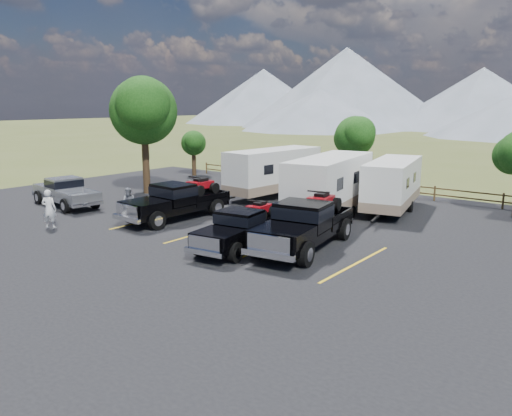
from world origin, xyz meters
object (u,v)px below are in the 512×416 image
Objects in this scene: rig_left at (177,200)px; person_a at (49,209)px; person_b at (129,203)px; trailer_right at (393,185)px; rig_right at (305,223)px; trailer_center at (330,186)px; pickup_silver at (66,192)px; trailer_left at (273,172)px; rig_center at (242,227)px; tree_big_nw at (143,111)px.

person_a is at bearing -121.41° from rig_left.
trailer_right is at bearing 16.77° from person_b.
rig_right is at bearing -0.25° from rig_left.
trailer_center reaches higher than rig_left.
person_a is (4.18, -3.42, 0.07)m from pickup_silver.
pickup_silver is at bearing -162.30° from trailer_center.
rig_left is 7.91m from pickup_silver.
trailer_left is 10.17m from person_b.
person_a is at bearing 57.50° from pickup_silver.
rig_center is 2.97× the size of person_a.
rig_center is at bearing -31.73° from person_b.
person_a is (4.02, -9.40, -4.58)m from tree_big_nw.
rig_center is 0.64× the size of trailer_left.
trailer_left is at bearing 123.53° from rig_right.
trailer_left reaches higher than person_a.
trailer_left is 0.95× the size of trailer_center.
person_b is at bearing 100.31° from pickup_silver.
trailer_right is at bearing 50.46° from trailer_center.
person_a is (-11.79, -4.97, -0.12)m from rig_right.
pickup_silver is at bearing 154.61° from person_b.
rig_right is 12.79m from person_a.
trailer_left reaches higher than trailer_right.
trailer_right is at bearing -164.31° from person_a.
pickup_silver reaches higher than person_b.
rig_right is 6.13m from trailer_center.
trailer_left is 7.99m from trailer_right.
rig_center is at bearing 96.53° from pickup_silver.
tree_big_nw is at bearing 105.03° from person_b.
rig_left is 2.59m from person_b.
rig_left is 8.37m from trailer_left.
person_b is (1.41, 3.77, -0.13)m from person_a.
tree_big_nw reaches higher than trailer_left.
rig_center is 2.70m from rig_right.
tree_big_nw is at bearing 175.33° from trailer_center.
trailer_left is (0.19, 8.34, 0.61)m from rig_left.
trailer_right is 14.68m from person_b.
tree_big_nw reaches higher than pickup_silver.
trailer_center reaches higher than rig_right.
rig_center is 0.82× the size of rig_right.
person_b is (5.60, 0.34, -0.06)m from pickup_silver.
rig_right is at bearing -22.27° from person_b.
rig_center is at bearing -55.86° from trailer_left.
tree_big_nw is 4.67× the size of person_b.
person_a is 4.03m from person_b.
person_b is (-2.28, -9.88, -0.80)m from trailer_left.
rig_left is 3.34× the size of person_a.
rig_right is 0.78× the size of trailer_left.
person_a is (-9.63, -10.68, -0.75)m from trailer_center.
trailer_right is (2.02, 10.89, 0.64)m from rig_center.
tree_big_nw is 0.87× the size of trailer_left.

